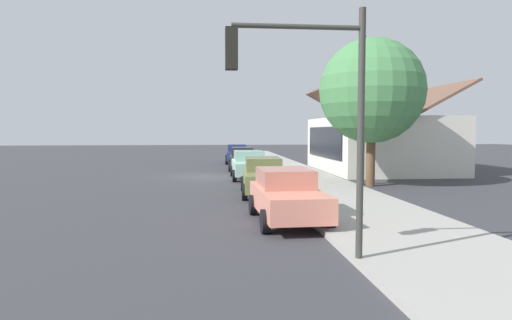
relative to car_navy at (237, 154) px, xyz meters
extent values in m
plane|color=#38383D|center=(10.69, -2.69, -0.81)|extent=(120.00, 120.00, 0.00)
cube|color=#A3A099|center=(10.69, 2.91, -0.73)|extent=(60.00, 4.20, 0.16)
cube|color=navy|center=(0.11, 0.00, -0.13)|extent=(4.54, 1.88, 0.70)
cube|color=navy|center=(-0.34, 0.01, 0.50)|extent=(2.20, 1.60, 0.56)
cylinder|color=black|center=(1.53, 0.83, -0.48)|extent=(0.67, 0.24, 0.66)
cylinder|color=black|center=(1.47, -0.92, -0.48)|extent=(0.67, 0.24, 0.66)
cylinder|color=black|center=(-1.26, 0.91, -0.48)|extent=(0.67, 0.24, 0.66)
cylinder|color=black|center=(-1.31, -0.83, -0.48)|extent=(0.67, 0.24, 0.66)
cube|color=#2D3035|center=(6.54, 0.02, -0.13)|extent=(4.39, 1.89, 0.70)
cube|color=#27292D|center=(6.11, 0.04, 0.50)|extent=(2.14, 1.59, 0.56)
cylinder|color=black|center=(7.91, 0.81, -0.48)|extent=(0.67, 0.25, 0.66)
cylinder|color=black|center=(7.84, -0.89, -0.48)|extent=(0.67, 0.25, 0.66)
cylinder|color=black|center=(5.24, 0.93, -0.48)|extent=(0.67, 0.25, 0.66)
cylinder|color=black|center=(5.17, -0.77, -0.48)|extent=(0.67, 0.25, 0.66)
cube|color=#9ED1BC|center=(12.36, 0.04, -0.13)|extent=(4.73, 1.87, 0.70)
cube|color=#86B1A0|center=(11.89, 0.04, 0.50)|extent=(2.27, 1.64, 0.56)
cylinder|color=black|center=(13.83, 0.96, -0.48)|extent=(0.66, 0.22, 0.66)
cylinder|color=black|center=(13.82, -0.89, -0.48)|extent=(0.66, 0.22, 0.66)
cylinder|color=black|center=(10.90, 0.97, -0.48)|extent=(0.66, 0.22, 0.66)
cylinder|color=black|center=(10.89, -0.88, -0.48)|extent=(0.66, 0.22, 0.66)
cube|color=olive|center=(18.79, 0.12, -0.13)|extent=(4.86, 1.94, 0.70)
cube|color=#61683C|center=(18.31, 0.14, 0.50)|extent=(2.37, 1.61, 0.56)
cylinder|color=black|center=(20.32, 0.89, -0.48)|extent=(0.67, 0.25, 0.66)
cylinder|color=black|center=(20.23, -0.81, -0.48)|extent=(0.67, 0.25, 0.66)
cylinder|color=black|center=(17.35, 1.05, -0.48)|extent=(0.67, 0.25, 0.66)
cylinder|color=black|center=(17.27, -0.65, -0.48)|extent=(0.67, 0.25, 0.66)
cube|color=#EA8C75|center=(24.59, 0.17, -0.13)|extent=(4.40, 1.90, 0.70)
cube|color=tan|center=(24.16, 0.16, 0.50)|extent=(2.13, 1.62, 0.56)
cylinder|color=black|center=(25.91, 1.10, -0.48)|extent=(0.67, 0.24, 0.66)
cylinder|color=black|center=(25.97, -0.67, -0.48)|extent=(0.67, 0.24, 0.66)
cylinder|color=black|center=(23.22, 1.01, -0.48)|extent=(0.67, 0.24, 0.66)
cylinder|color=black|center=(23.28, -0.75, -0.48)|extent=(0.67, 0.24, 0.66)
cube|color=silver|center=(8.16, 9.31, 1.01)|extent=(10.55, 7.58, 3.65)
cube|color=black|center=(8.16, 5.48, 1.19)|extent=(8.44, 0.08, 2.04)
cube|color=brown|center=(8.16, 7.42, 3.84)|extent=(11.15, 4.09, 2.27)
cube|color=brown|center=(8.16, 11.21, 3.84)|extent=(11.15, 4.09, 2.27)
cylinder|color=brown|center=(16.41, 5.75, 0.84)|extent=(0.44, 0.44, 3.31)
sphere|color=#47844C|center=(16.41, 5.75, 3.92)|extent=(5.15, 5.15, 5.15)
cylinder|color=#383833|center=(28.97, 0.91, 1.79)|extent=(0.14, 0.14, 5.20)
cylinder|color=#383833|center=(28.97, -0.39, 3.99)|extent=(0.10, 2.60, 0.10)
cube|color=black|center=(28.97, -1.69, 3.54)|extent=(0.28, 0.24, 0.80)
sphere|color=red|center=(28.82, -1.69, 3.80)|extent=(0.16, 0.16, 0.16)
sphere|color=yellow|center=(28.82, -1.69, 3.54)|extent=(0.16, 0.16, 0.16)
sphere|color=green|center=(28.82, -1.69, 3.28)|extent=(0.16, 0.16, 0.16)
cylinder|color=brown|center=(15.82, 5.51, 2.94)|extent=(0.24, 0.24, 7.50)
cube|color=brown|center=(15.82, 5.51, 6.09)|extent=(1.80, 0.12, 0.12)
cylinder|color=red|center=(6.94, 1.51, -0.38)|extent=(0.22, 0.22, 0.55)
sphere|color=red|center=(6.94, 1.51, -0.03)|extent=(0.18, 0.18, 0.18)
camera|label=1|loc=(37.64, -2.07, 1.95)|focal=31.04mm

